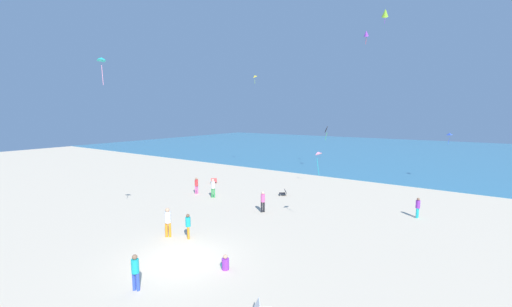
% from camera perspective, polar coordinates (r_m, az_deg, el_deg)
% --- Properties ---
extents(ground_plane, '(120.00, 120.00, 0.00)m').
position_cam_1_polar(ground_plane, '(23.14, 5.22, -10.09)').
color(ground_plane, beige).
extents(ocean_water, '(120.00, 60.00, 0.05)m').
position_cam_1_polar(ocean_water, '(63.27, 24.23, 0.46)').
color(ocean_water, teal).
rests_on(ocean_water, ground_plane).
extents(beach_chair_near_camera, '(0.83, 0.79, 0.53)m').
position_cam_1_polar(beach_chair_near_camera, '(26.40, 5.20, -7.32)').
color(beach_chair_near_camera, black).
rests_on(beach_chair_near_camera, ground_plane).
extents(beach_chair_far_left, '(0.81, 0.81, 0.52)m').
position_cam_1_polar(beach_chair_far_left, '(31.13, -7.91, -5.12)').
color(beach_chair_far_left, '#D13D3D').
rests_on(beach_chair_far_left, ground_plane).
extents(person_0, '(0.39, 0.39, 1.49)m').
position_cam_1_polar(person_0, '(13.63, -21.73, -19.63)').
color(person_0, blue).
rests_on(person_0, ground_plane).
extents(person_1, '(0.35, 0.35, 1.39)m').
position_cam_1_polar(person_1, '(23.34, 28.11, -8.75)').
color(person_1, '#19ADB2').
rests_on(person_1, ground_plane).
extents(person_2, '(0.62, 0.56, 0.70)m').
position_cam_1_polar(person_2, '(14.60, -5.81, -19.87)').
color(person_2, purple).
rests_on(person_2, ground_plane).
extents(person_3, '(0.37, 0.37, 1.45)m').
position_cam_1_polar(person_3, '(27.17, -11.13, -5.73)').
color(person_3, '#D8599E').
rests_on(person_3, ground_plane).
extents(person_4, '(0.40, 0.40, 1.43)m').
position_cam_1_polar(person_4, '(17.81, -12.64, -12.87)').
color(person_4, orange).
rests_on(person_4, ground_plane).
extents(person_5, '(0.47, 0.47, 1.71)m').
position_cam_1_polar(person_5, '(18.26, -16.24, -11.94)').
color(person_5, orange).
rests_on(person_5, ground_plane).
extents(person_6, '(0.42, 0.42, 1.51)m').
position_cam_1_polar(person_6, '(21.80, 1.29, -8.78)').
color(person_6, black).
rests_on(person_6, ground_plane).
extents(person_7, '(0.44, 0.44, 1.59)m').
position_cam_1_polar(person_7, '(25.74, -8.08, -6.22)').
color(person_7, green).
rests_on(person_7, ground_plane).
extents(kite_black, '(0.28, 0.60, 1.31)m').
position_cam_1_polar(kite_black, '(28.31, 13.05, 4.31)').
color(kite_black, black).
extents(kite_lime, '(0.75, 0.94, 1.31)m').
position_cam_1_polar(kite_lime, '(31.02, 23.11, 23.13)').
color(kite_lime, '#99DB33').
extents(kite_yellow, '(0.75, 0.71, 1.12)m').
position_cam_1_polar(kite_yellow, '(38.61, -0.28, 14.30)').
color(kite_yellow, yellow).
extents(kite_teal, '(0.54, 0.45, 1.45)m').
position_cam_1_polar(kite_teal, '(18.44, -26.99, 15.44)').
color(kite_teal, '#1EADAD').
extents(kite_pink, '(0.44, 0.52, 1.44)m').
position_cam_1_polar(kite_pink, '(18.35, 11.53, -0.01)').
color(kite_pink, pink).
extents(kite_purple, '(0.54, 0.68, 1.42)m').
position_cam_1_polar(kite_purple, '(35.38, 20.02, 20.42)').
color(kite_purple, purple).
extents(kite_blue, '(0.59, 0.70, 1.16)m').
position_cam_1_polar(kite_blue, '(36.18, 32.54, 3.10)').
color(kite_blue, blue).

